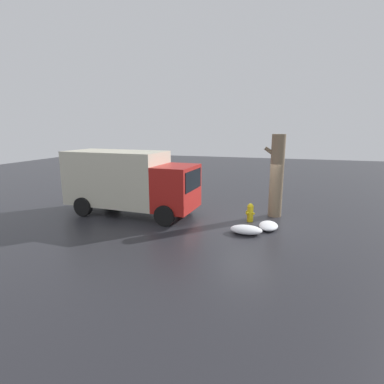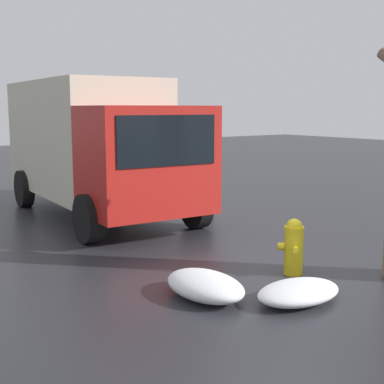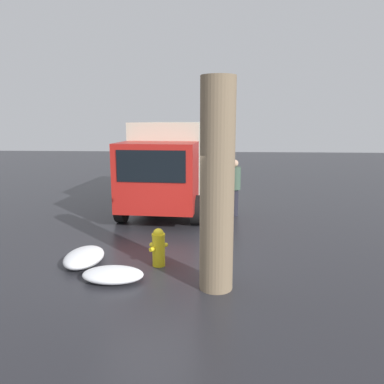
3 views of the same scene
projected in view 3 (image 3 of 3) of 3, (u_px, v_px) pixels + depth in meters
The scene contains 7 objects.
ground_plane at pixel (159, 265), 8.13m from camera, with size 60.00×60.00×0.00m, color #28282D.
fire_hydrant at pixel (158, 247), 8.05m from camera, with size 0.42×0.40×0.84m.
tree_trunk at pixel (217, 186), 6.69m from camera, with size 0.95×0.62×3.85m.
delivery_truck at pixel (172, 161), 13.54m from camera, with size 6.50×2.88×3.04m.
pedestrian at pixel (234, 185), 12.22m from camera, with size 0.41×0.41×1.86m.
snow_pile_by_hydrant at pixel (84, 257), 8.18m from camera, with size 1.27×0.81×0.32m.
snow_pile_curbside at pixel (113, 275), 7.33m from camera, with size 0.77×1.21×0.25m.
Camera 3 is at (-7.62, -1.23, 3.10)m, focal length 35.00 mm.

